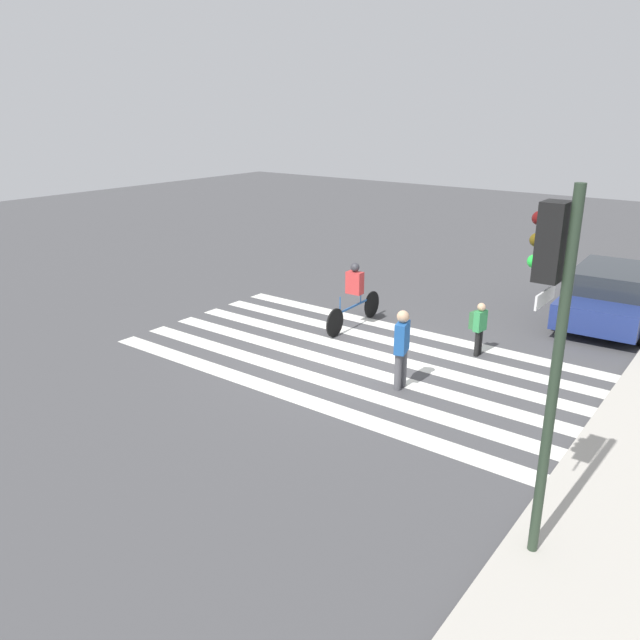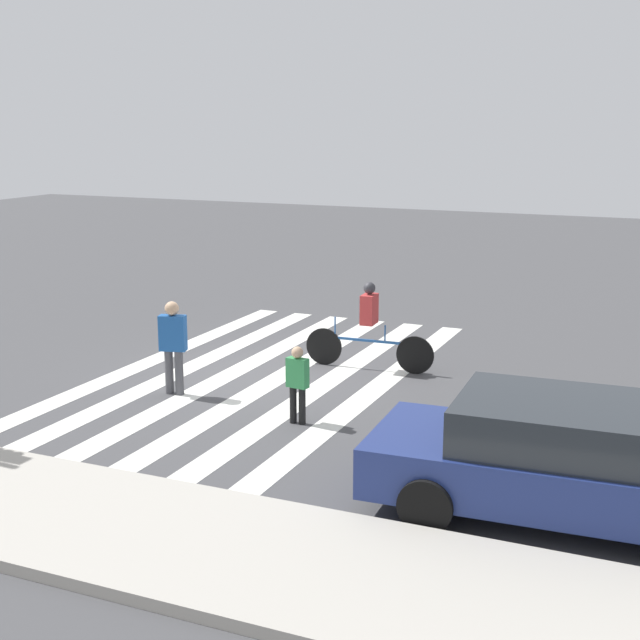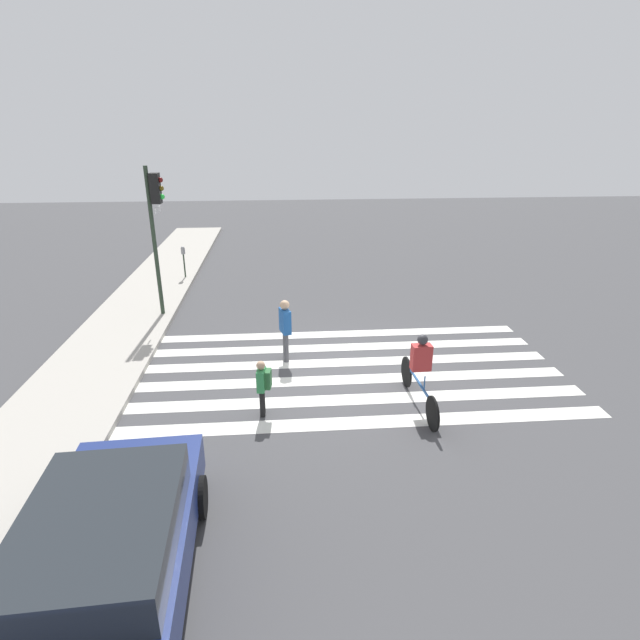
% 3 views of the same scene
% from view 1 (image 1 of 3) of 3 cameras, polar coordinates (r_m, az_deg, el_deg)
% --- Properties ---
extents(ground_plane, '(60.00, 60.00, 0.00)m').
position_cam_1_polar(ground_plane, '(13.76, 3.08, -3.48)').
color(ground_plane, '#444447').
extents(crosswalk_stripes, '(5.02, 10.00, 0.01)m').
position_cam_1_polar(crosswalk_stripes, '(13.76, 3.08, -3.46)').
color(crosswalk_stripes, silver).
rests_on(crosswalk_stripes, ground_plane).
extents(traffic_light, '(0.60, 0.50, 4.52)m').
position_cam_1_polar(traffic_light, '(7.12, 20.39, 0.83)').
color(traffic_light, '#283828').
rests_on(traffic_light, ground_plane).
extents(pedestrian_adult_blue_shirt, '(0.48, 0.31, 1.60)m').
position_cam_1_polar(pedestrian_adult_blue_shirt, '(12.08, 7.48, -2.28)').
color(pedestrian_adult_blue_shirt, '#4C4C51').
rests_on(pedestrian_adult_blue_shirt, ground_plane).
extents(pedestrian_child_with_backpack, '(0.35, 0.31, 1.21)m').
position_cam_1_polar(pedestrian_child_with_backpack, '(14.10, 14.31, -0.42)').
color(pedestrian_child_with_backpack, black).
rests_on(pedestrian_child_with_backpack, ground_plane).
extents(cyclist_far_lane, '(2.47, 0.41, 1.64)m').
position_cam_1_polar(cyclist_far_lane, '(15.44, 3.17, 2.45)').
color(cyclist_far_lane, black).
rests_on(cyclist_far_lane, ground_plane).
extents(car_parked_far_curb, '(4.60, 2.23, 1.41)m').
position_cam_1_polar(car_parked_far_curb, '(17.53, 25.14, 2.17)').
color(car_parked_far_curb, navy).
rests_on(car_parked_far_curb, ground_plane).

